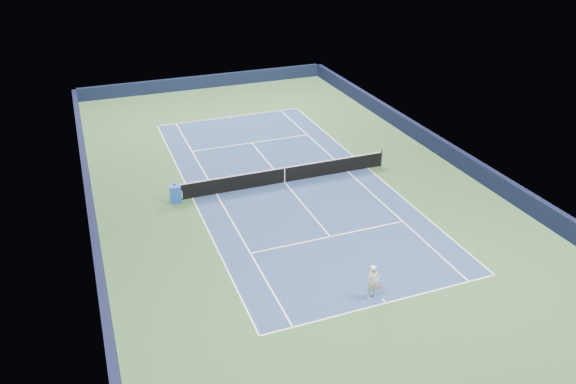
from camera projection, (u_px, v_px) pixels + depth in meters
name	position (u px, v px, depth m)	size (l,w,h in m)	color
ground	(285.00, 182.00, 32.93)	(40.00, 40.00, 0.00)	#30532D
wall_far	(205.00, 82.00, 49.07)	(22.00, 0.35, 1.10)	black
wall_right	(442.00, 148.00, 36.09)	(0.35, 40.00, 1.10)	black
wall_left	(91.00, 206.00, 29.26)	(0.35, 40.00, 1.10)	black
court_surface	(285.00, 182.00, 32.93)	(10.97, 23.77, 0.01)	navy
baseline_far	(230.00, 117.00, 42.76)	(10.97, 0.08, 0.00)	white
baseline_near	(386.00, 303.00, 23.09)	(10.97, 0.08, 0.00)	white
sideline_doubles_right	(368.00, 168.00, 34.66)	(0.08, 23.77, 0.00)	white
sideline_doubles_left	(192.00, 198.00, 31.19)	(0.08, 23.77, 0.00)	white
sideline_singles_right	(348.00, 171.00, 34.22)	(0.08, 23.77, 0.00)	white
sideline_singles_left	(216.00, 194.00, 31.63)	(0.08, 23.77, 0.00)	white
service_line_far	(252.00, 143.00, 38.22)	(8.23, 0.08, 0.00)	white
service_line_near	(330.00, 237.00, 27.63)	(8.23, 0.08, 0.00)	white
center_service_line	(285.00, 182.00, 32.92)	(0.08, 12.80, 0.00)	white
center_mark_far	(230.00, 117.00, 42.63)	(0.08, 0.30, 0.00)	white
center_mark_near	(384.00, 301.00, 23.22)	(0.08, 0.30, 0.00)	white
tennis_net	(285.00, 175.00, 32.69)	(12.90, 0.10, 1.07)	black
sponsor_cube	(176.00, 194.00, 30.60)	(0.67, 0.61, 0.98)	blue
tennis_player	(373.00, 282.00, 23.07)	(0.76, 1.25, 2.02)	white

